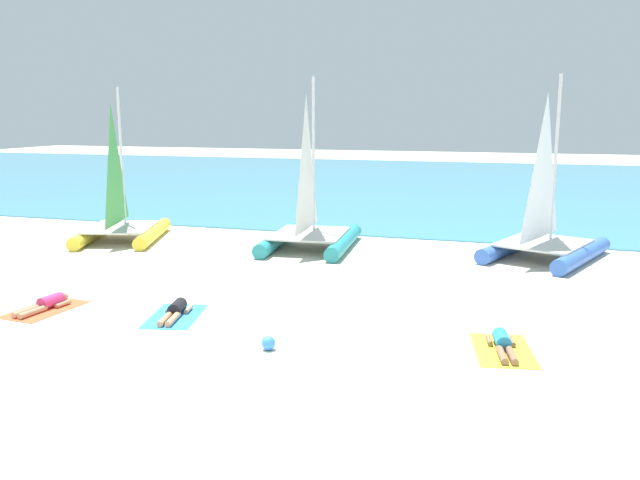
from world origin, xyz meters
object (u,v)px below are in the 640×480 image
at_px(sailboat_blue, 545,232).
at_px(towel_middle, 175,316).
at_px(sailboat_yellow, 121,218).
at_px(sunbather_left, 47,304).
at_px(beach_ball, 268,343).
at_px(towel_left, 45,309).
at_px(towel_right, 503,350).
at_px(sunbather_right, 503,343).
at_px(sunbather_middle, 176,310).
at_px(sailboat_teal, 310,224).

relative_size(sailboat_blue, towel_middle, 3.05).
xyz_separation_m(sailboat_yellow, sunbather_left, (3.20, -7.89, -0.69)).
distance_m(sunbather_left, beach_ball, 6.13).
relative_size(towel_left, towel_right, 1.00).
bearing_deg(sunbather_right, sailboat_yellow, 141.00).
height_order(sunbather_middle, towel_right, sunbather_middle).
bearing_deg(sailboat_yellow, sunbather_right, -47.60).
relative_size(sunbather_left, sunbather_middle, 1.01).
height_order(towel_left, sunbather_right, sunbather_right).
bearing_deg(beach_ball, sailboat_teal, 103.12).
bearing_deg(towel_left, sunbather_left, 84.73).
bearing_deg(towel_middle, sunbather_middle, 103.00).
relative_size(sailboat_blue, beach_ball, 20.46).
xyz_separation_m(towel_middle, sunbather_middle, (-0.02, 0.07, 0.13)).
height_order(sailboat_yellow, towel_left, sailboat_yellow).
relative_size(towel_right, sunbather_right, 1.21).
bearing_deg(beach_ball, sailboat_yellow, 136.10).
distance_m(sunbather_middle, beach_ball, 3.20).
height_order(towel_middle, towel_right, same).
bearing_deg(sunbather_left, towel_right, 6.99).
bearing_deg(sailboat_yellow, towel_left, -86.89).
xyz_separation_m(sailboat_teal, towel_left, (-3.82, -8.61, -0.86)).
distance_m(sailboat_yellow, towel_left, 8.62).
distance_m(sunbather_left, sunbather_middle, 3.22).
bearing_deg(sunbather_middle, beach_ball, -39.81).
bearing_deg(sailboat_teal, towel_right, -55.87).
xyz_separation_m(sailboat_teal, sunbather_right, (6.63, -8.17, -0.73)).
xyz_separation_m(sailboat_teal, beach_ball, (2.23, -9.55, -0.72)).
xyz_separation_m(sailboat_yellow, sunbather_right, (13.65, -7.51, -0.69)).
relative_size(sailboat_blue, sailboat_yellow, 1.05).
relative_size(sailboat_teal, sunbather_left, 3.70).
bearing_deg(sailboat_teal, sailboat_blue, -0.06).
bearing_deg(sailboat_blue, sunbather_middle, -112.25).
xyz_separation_m(sailboat_yellow, towel_left, (3.20, -7.96, -0.81)).
bearing_deg(towel_left, beach_ball, -8.82).
relative_size(sailboat_yellow, towel_middle, 2.90).
relative_size(sailboat_yellow, sunbather_middle, 3.53).
relative_size(towel_middle, sunbather_right, 1.21).
xyz_separation_m(towel_middle, towel_right, (7.25, -0.06, 0.00)).
bearing_deg(sailboat_yellow, sunbather_left, -86.68).
xyz_separation_m(sunbather_right, beach_ball, (-4.40, -1.38, 0.01)).
height_order(sailboat_yellow, sunbather_middle, sailboat_yellow).
relative_size(sailboat_yellow, beach_ball, 19.45).
distance_m(sailboat_yellow, sunbather_right, 15.59).
relative_size(sunbather_right, beach_ball, 5.53).
bearing_deg(sailboat_blue, sunbather_right, -75.36).
bearing_deg(towel_right, towel_left, -177.92).
bearing_deg(sunbather_right, beach_ball, -172.70).
xyz_separation_m(sailboat_blue, sunbather_middle, (-8.25, -8.74, -0.73)).
xyz_separation_m(towel_left, towel_middle, (3.21, 0.44, 0.00)).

